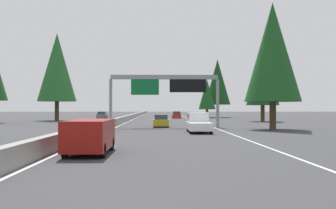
{
  "coord_description": "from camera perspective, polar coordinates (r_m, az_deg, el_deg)",
  "views": [
    {
      "loc": [
        -4.45,
        -5.28,
        2.31
      ],
      "look_at": [
        64.91,
        -6.76,
        2.81
      ],
      "focal_mm": 43.94,
      "sensor_mm": 36.0,
      "label": 1
    }
  ],
  "objects": [
    {
      "name": "ground_plane",
      "position": [
        64.71,
        -5.91,
        -2.46
      ],
      "size": [
        320.0,
        320.0,
        0.0
      ],
      "primitive_type": "plane",
      "color": "#38383A"
    },
    {
      "name": "median_barrier",
      "position": [
        84.66,
        -5.01,
        -1.67
      ],
      "size": [
        180.0,
        0.56,
        0.9
      ],
      "primitive_type": "cube",
      "color": "gray",
      "rests_on": "ground"
    },
    {
      "name": "shoulder_stripe_right",
      "position": [
        74.75,
        3.57,
        -2.18
      ],
      "size": [
        160.0,
        0.16,
        0.01
      ],
      "primitive_type": "cube",
      "color": "silver",
      "rests_on": "ground"
    },
    {
      "name": "shoulder_stripe_median",
      "position": [
        74.66,
        -5.09,
        -2.18
      ],
      "size": [
        160.0,
        0.16,
        0.01
      ],
      "primitive_type": "cube",
      "color": "silver",
      "rests_on": "ground"
    },
    {
      "name": "sign_gantry_overhead",
      "position": [
        47.27,
        -0.3,
        2.63
      ],
      "size": [
        0.5,
        12.68,
        6.05
      ],
      "color": "gray",
      "rests_on": "ground"
    },
    {
      "name": "minivan_far_center",
      "position": [
        20.85,
        -10.77,
        -4.14
      ],
      "size": [
        5.0,
        1.95,
        1.69
      ],
      "color": "maroon",
      "rests_on": "ground"
    },
    {
      "name": "pickup_mid_left",
      "position": [
        38.19,
        4.26,
        -2.5
      ],
      "size": [
        5.6,
        2.0,
        1.86
      ],
      "color": "white",
      "rests_on": "ground"
    },
    {
      "name": "sedan_mid_right",
      "position": [
        48.78,
        -0.97,
        -2.32
      ],
      "size": [
        4.4,
        1.8,
        1.47
      ],
      "color": "#AD931E",
      "rests_on": "ground"
    },
    {
      "name": "sedan_mid_center",
      "position": [
        87.62,
        1.19,
        -1.48
      ],
      "size": [
        4.4,
        1.8,
        1.47
      ],
      "color": "red",
      "rests_on": "ground"
    },
    {
      "name": "oncoming_near",
      "position": [
        85.84,
        -9.12,
        -1.49
      ],
      "size": [
        4.4,
        1.8,
        1.47
      ],
      "rotation": [
        0.0,
        0.0,
        3.14
      ],
      "color": "slate",
      "rests_on": "ground"
    },
    {
      "name": "conifer_right_near",
      "position": [
        44.43,
        14.31,
        7.04
      ],
      "size": [
        5.84,
        5.84,
        13.26
      ],
      "color": "#4C3823",
      "rests_on": "ground"
    },
    {
      "name": "conifer_right_mid",
      "position": [
        69.26,
        12.98,
        3.83
      ],
      "size": [
        5.37,
        5.37,
        12.21
      ],
      "color": "#4C3823",
      "rests_on": "ground"
    },
    {
      "name": "conifer_right_far",
      "position": [
        92.0,
        5.43,
        1.42
      ],
      "size": [
        3.8,
        3.8,
        8.64
      ],
      "color": "#4C3823",
      "rests_on": "ground"
    },
    {
      "name": "conifer_right_distant",
      "position": [
        96.71,
        6.88,
        3.11
      ],
      "size": [
        5.97,
        5.97,
        13.56
      ],
      "color": "#4C3823",
      "rests_on": "ground"
    },
    {
      "name": "conifer_left_mid",
      "position": [
        75.11,
        -15.15,
        5.0
      ],
      "size": [
        6.78,
        6.78,
        15.41
      ],
      "color": "#4C3823",
      "rests_on": "ground"
    }
  ]
}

